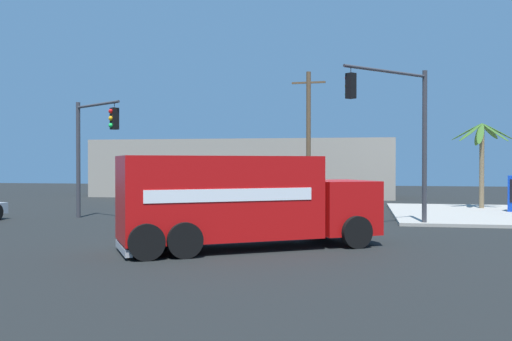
{
  "coord_description": "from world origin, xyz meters",
  "views": [
    {
      "loc": [
        5.45,
        -17.12,
        2.63
      ],
      "look_at": [
        2.32,
        -0.22,
        2.4
      ],
      "focal_mm": 39.8,
      "sensor_mm": 36.0,
      "label": 1
    }
  ],
  "objects": [
    {
      "name": "traffic_light_primary",
      "position": [
        -6.93,
        7.39,
        3.64
      ],
      "size": [
        3.17,
        2.3,
        5.55
      ],
      "color": "#38383D",
      "rests_on": "ground"
    },
    {
      "name": "sidewalk_corner_far",
      "position": [
        12.85,
        12.85,
        0.07
      ],
      "size": [
        11.64,
        11.64,
        0.14
      ],
      "primitive_type": "cube",
      "color": "#9E998E",
      "rests_on": "ground"
    },
    {
      "name": "utility_pole",
      "position": [
        2.09,
        19.73,
        4.42
      ],
      "size": [
        2.2,
        0.3,
        8.55
      ],
      "color": "brown",
      "rests_on": "ground"
    },
    {
      "name": "palm_tree_far",
      "position": [
        12.03,
        15.88,
        3.46
      ],
      "size": [
        3.23,
        2.86,
        4.71
      ],
      "color": "#7A6647",
      "rests_on": "sidewalk_corner_far"
    },
    {
      "name": "ground_plane",
      "position": [
        0.0,
        0.0,
        0.0
      ],
      "size": [
        100.0,
        100.0,
        0.0
      ],
      "primitive_type": "plane",
      "color": "black"
    },
    {
      "name": "building_backdrop",
      "position": [
        -3.71,
        26.47,
        2.21
      ],
      "size": [
        23.09,
        6.0,
        4.43
      ],
      "primitive_type": "cube",
      "color": "gray",
      "rests_on": "ground"
    },
    {
      "name": "delivery_truck",
      "position": [
        1.85,
        -0.07,
        1.48
      ],
      "size": [
        8.14,
        6.26,
        2.83
      ],
      "color": "red",
      "rests_on": "ground"
    },
    {
      "name": "traffic_light_secondary",
      "position": [
        7.05,
        6.45,
        4.33
      ],
      "size": [
        3.39,
        3.46,
        6.35
      ],
      "color": "#38383D",
      "rests_on": "sidewalk_corner_far"
    }
  ]
}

